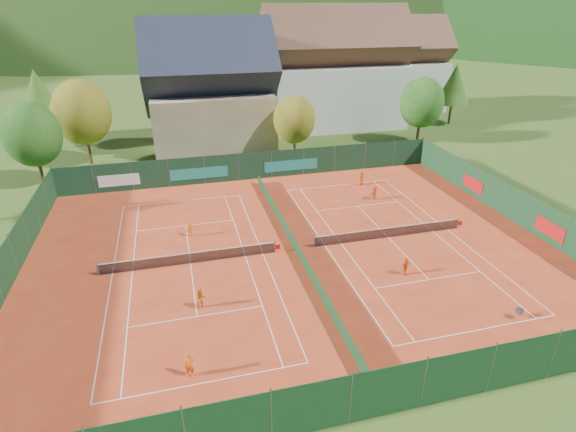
# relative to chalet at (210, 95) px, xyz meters

# --- Properties ---
(ground) EXTENTS (600.00, 600.00, 0.00)m
(ground) POSITION_rel_chalet_xyz_m (3.00, -30.00, -6.64)
(ground) COLOR #324F18
(ground) RESTS_ON ground
(clay_pad) EXTENTS (40.00, 32.00, 0.01)m
(clay_pad) POSITION_rel_chalet_xyz_m (3.00, -30.00, -6.62)
(clay_pad) COLOR #B7371B
(clay_pad) RESTS_ON ground
(court_markings_left) EXTENTS (11.03, 23.83, 0.00)m
(court_markings_left) POSITION_rel_chalet_xyz_m (-5.00, -30.00, -6.61)
(court_markings_left) COLOR white
(court_markings_left) RESTS_ON ground
(court_markings_right) EXTENTS (11.03, 23.83, 0.00)m
(court_markings_right) POSITION_rel_chalet_xyz_m (11.00, -30.00, -6.61)
(court_markings_right) COLOR white
(court_markings_right) RESTS_ON ground
(tennis_net_left) EXTENTS (13.30, 0.10, 1.02)m
(tennis_net_left) POSITION_rel_chalet_xyz_m (-4.85, -30.00, -6.12)
(tennis_net_left) COLOR #59595B
(tennis_net_left) RESTS_ON ground
(tennis_net_right) EXTENTS (13.30, 0.10, 1.02)m
(tennis_net_right) POSITION_rel_chalet_xyz_m (11.15, -30.00, -6.12)
(tennis_net_right) COLOR #59595B
(tennis_net_right) RESTS_ON ground
(court_divider) EXTENTS (0.03, 28.80, 1.00)m
(court_divider) POSITION_rel_chalet_xyz_m (3.00, -30.00, -6.12)
(court_divider) COLOR #123318
(court_divider) RESTS_ON ground
(fence_north) EXTENTS (40.00, 0.10, 3.00)m
(fence_north) POSITION_rel_chalet_xyz_m (2.54, -14.01, -5.16)
(fence_north) COLOR #133520
(fence_north) RESTS_ON ground
(fence_south) EXTENTS (40.00, 0.04, 3.00)m
(fence_south) POSITION_rel_chalet_xyz_m (3.00, -46.00, -5.12)
(fence_south) COLOR #14381C
(fence_south) RESTS_ON ground
(fence_west) EXTENTS (0.04, 32.00, 3.00)m
(fence_west) POSITION_rel_chalet_xyz_m (-17.00, -30.00, -5.12)
(fence_west) COLOR #153A1E
(fence_west) RESTS_ON ground
(fence_east) EXTENTS (0.09, 32.00, 3.00)m
(fence_east) POSITION_rel_chalet_xyz_m (23.00, -29.95, -5.14)
(fence_east) COLOR #14371C
(fence_east) RESTS_ON ground
(chalet) EXTENTS (16.20, 12.00, 16.00)m
(chalet) POSITION_rel_chalet_xyz_m (0.00, 0.00, 0.00)
(chalet) COLOR tan
(chalet) RESTS_ON ground
(hotel_block_a) EXTENTS (21.60, 11.00, 17.25)m
(hotel_block_a) POSITION_rel_chalet_xyz_m (19.00, 6.00, 0.76)
(hotel_block_a) COLOR silver
(hotel_block_a) RESTS_ON ground
(hotel_block_b) EXTENTS (17.28, 10.00, 15.50)m
(hotel_block_b) POSITION_rel_chalet_xyz_m (33.00, 14.00, -0.01)
(hotel_block_b) COLOR silver
(hotel_block_b) RESTS_ON ground
(tree_west_front) EXTENTS (5.72, 5.72, 8.69)m
(tree_west_front) POSITION_rel_chalet_xyz_m (-19.00, -10.00, -1.23)
(tree_west_front) COLOR #462F19
(tree_west_front) RESTS_ON ground
(tree_west_mid) EXTENTS (6.44, 6.44, 9.78)m
(tree_west_mid) POSITION_rel_chalet_xyz_m (-15.00, -4.00, -0.56)
(tree_west_mid) COLOR #4A331A
(tree_west_mid) RESTS_ON ground
(tree_west_back) EXTENTS (5.60, 5.60, 10.00)m
(tree_west_back) POSITION_rel_chalet_xyz_m (-21.00, 4.00, 0.11)
(tree_west_back) COLOR #473219
(tree_west_back) RESTS_ON ground
(tree_center) EXTENTS (5.01, 5.01, 7.60)m
(tree_center) POSITION_rel_chalet_xyz_m (9.00, -8.00, -1.91)
(tree_center) COLOR #4C321B
(tree_center) RESTS_ON ground
(tree_east_front) EXTENTS (5.72, 5.72, 8.69)m
(tree_east_front) POSITION_rel_chalet_xyz_m (27.00, -6.00, -1.23)
(tree_east_front) COLOR #412617
(tree_east_front) RESTS_ON ground
(tree_east_mid) EXTENTS (5.04, 5.04, 9.00)m
(tree_east_mid) POSITION_rel_chalet_xyz_m (37.00, 2.00, -0.56)
(tree_east_mid) COLOR #4B331A
(tree_east_mid) RESTS_ON ground
(tree_east_back) EXTENTS (7.15, 7.15, 10.86)m
(tree_east_back) POSITION_rel_chalet_xyz_m (29.00, 10.00, 0.12)
(tree_east_back) COLOR #432E18
(tree_east_back) RESTS_ON ground
(mountain_backdrop) EXTENTS (820.00, 530.00, 242.00)m
(mountain_backdrop) POSITION_rel_chalet_xyz_m (31.54, 203.48, -46.26)
(mountain_backdrop) COLOR black
(mountain_backdrop) RESTS_ON ground
(ball_hopper) EXTENTS (0.34, 0.34, 0.80)m
(ball_hopper) POSITION_rel_chalet_xyz_m (14.03, -41.56, -6.07)
(ball_hopper) COLOR slate
(ball_hopper) RESTS_ON ground
(loose_ball_0) EXTENTS (0.07, 0.07, 0.07)m
(loose_ball_0) POSITION_rel_chalet_xyz_m (-4.81, -36.99, -6.59)
(loose_ball_0) COLOR #CCD833
(loose_ball_0) RESTS_ON ground
(loose_ball_1) EXTENTS (0.07, 0.07, 0.07)m
(loose_ball_1) POSITION_rel_chalet_xyz_m (6.51, -37.40, -6.59)
(loose_ball_1) COLOR #CCD833
(loose_ball_1) RESTS_ON ground
(loose_ball_2) EXTENTS (0.07, 0.07, 0.07)m
(loose_ball_2) POSITION_rel_chalet_xyz_m (3.10, -24.38, -6.59)
(loose_ball_2) COLOR #CCD833
(loose_ball_2) RESTS_ON ground
(player_left_near) EXTENTS (0.59, 0.41, 1.57)m
(player_left_near) POSITION_rel_chalet_xyz_m (-5.70, -41.25, -5.84)
(player_left_near) COLOR orange
(player_left_near) RESTS_ON ground
(player_left_mid) EXTENTS (0.76, 0.64, 1.42)m
(player_left_mid) POSITION_rel_chalet_xyz_m (-4.65, -35.61, -5.92)
(player_left_mid) COLOR orange
(player_left_mid) RESTS_ON ground
(player_left_far) EXTENTS (0.81, 0.51, 1.19)m
(player_left_far) POSITION_rel_chalet_xyz_m (-4.71, -25.63, -6.03)
(player_left_far) COLOR #E75314
(player_left_far) RESTS_ON ground
(player_right_near) EXTENTS (0.88, 0.59, 1.39)m
(player_right_near) POSITION_rel_chalet_xyz_m (9.62, -35.39, -5.93)
(player_right_near) COLOR #E95714
(player_right_near) RESTS_ON ground
(player_right_far_a) EXTENTS (0.87, 0.76, 1.51)m
(player_right_far_a) POSITION_rel_chalet_xyz_m (13.43, -18.57, -5.87)
(player_right_far_a) COLOR #D14112
(player_right_far_a) RESTS_ON ground
(player_right_far_b) EXTENTS (1.24, 1.18, 1.40)m
(player_right_far_b) POSITION_rel_chalet_xyz_m (13.12, -22.50, -5.92)
(player_right_far_b) COLOR #FF5716
(player_right_far_b) RESTS_ON ground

